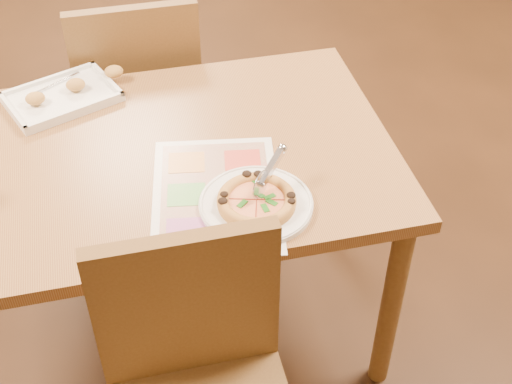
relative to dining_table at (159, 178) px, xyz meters
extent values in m
plane|color=black|center=(0.00, 0.00, -0.63)|extent=(7.00, 7.00, 0.00)
cube|color=olive|center=(0.00, 0.00, 0.07)|extent=(1.30, 0.85, 0.04)
cylinder|color=brown|center=(0.59, -0.36, -0.29)|extent=(0.06, 0.06, 0.68)
cylinder|color=brown|center=(0.59, 0.36, -0.29)|extent=(0.06, 0.06, 0.68)
cube|color=brown|center=(0.00, -0.51, 0.04)|extent=(0.42, 0.04, 0.45)
cube|color=brown|center=(0.00, 0.70, -0.18)|extent=(0.42, 0.42, 0.04)
cube|color=brown|center=(0.00, 0.51, 0.04)|extent=(0.42, 0.04, 0.45)
cylinder|color=silver|center=(0.22, -0.27, 0.09)|extent=(0.33, 0.33, 0.02)
cylinder|color=gold|center=(0.22, -0.27, 0.10)|extent=(0.20, 0.20, 0.01)
cylinder|color=#DBBB77|center=(0.22, -0.27, 0.11)|extent=(0.16, 0.16, 0.01)
torus|color=gold|center=(0.22, -0.27, 0.11)|extent=(0.20, 0.20, 0.03)
cylinder|color=silver|center=(0.23, -0.26, 0.15)|extent=(0.05, 0.06, 0.08)
cube|color=silver|center=(0.27, -0.22, 0.17)|extent=(0.09, 0.09, 0.06)
cube|color=silver|center=(-0.24, 0.32, 0.09)|extent=(0.37, 0.31, 0.02)
cube|color=silver|center=(-0.24, 0.32, 0.11)|extent=(0.14, 0.09, 0.00)
ellipsoid|color=#B58141|center=(-0.31, 0.29, 0.12)|extent=(0.06, 0.05, 0.04)
ellipsoid|color=#B58141|center=(-0.20, 0.34, 0.12)|extent=(0.06, 0.05, 0.04)
ellipsoid|color=#B58141|center=(-0.08, 0.38, 0.12)|extent=(0.06, 0.05, 0.04)
cube|color=silver|center=(0.13, -0.20, 0.09)|extent=(0.39, 0.50, 0.00)
camera|label=1|loc=(-0.08, -1.54, 1.30)|focal=50.00mm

